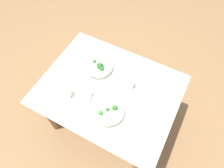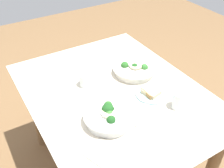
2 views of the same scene
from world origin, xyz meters
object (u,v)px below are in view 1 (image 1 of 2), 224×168
fork_by_far_bowl (144,92)px  table_knife_left (154,72)px  water_glass_center (130,84)px  water_glass_side (67,93)px  broccoli_bowl_near (99,67)px  table_knife_right (138,123)px  broccoli_bowl_far (108,111)px  bread_side_plate (87,96)px  fork_by_near_bowl (162,85)px  napkin_folded_upper (89,54)px  napkin_folded_lower (84,80)px

fork_by_far_bowl → table_knife_left: same height
water_glass_center → water_glass_side: (0.44, 0.34, 0.01)m
broccoli_bowl_near → water_glass_center: (-0.34, 0.04, 0.01)m
water_glass_center → water_glass_side: water_glass_side is taller
table_knife_right → fork_by_far_bowl: bearing=-0.4°
broccoli_bowl_far → bread_side_plate: bearing=-10.7°
bread_side_plate → fork_by_near_bowl: bread_side_plate is taller
table_knife_right → napkin_folded_upper: bearing=44.9°
water_glass_side → table_knife_left: (-0.58, -0.59, -0.05)m
table_knife_left → fork_by_near_bowl: bearing=-68.8°
broccoli_bowl_near → napkin_folded_upper: bearing=-33.1°
bread_side_plate → water_glass_side: bearing=21.5°
fork_by_far_bowl → napkin_folded_upper: (0.66, -0.15, 0.00)m
bread_side_plate → water_glass_center: water_glass_center is taller
fork_by_near_bowl → fork_by_far_bowl: bearing=76.8°
broccoli_bowl_far → water_glass_side: size_ratio=2.79×
broccoli_bowl_near → table_knife_left: 0.52m
broccoli_bowl_far → fork_by_near_bowl: (-0.30, -0.47, -0.03)m
water_glass_center → table_knife_right: bearing=127.5°
broccoli_bowl_far → napkin_folded_upper: broccoli_bowl_far is taller
broccoli_bowl_near → water_glass_side: bearing=75.3°
bread_side_plate → water_glass_side: (0.16, 0.06, 0.04)m
fork_by_near_bowl → napkin_folded_upper: 0.78m
water_glass_side → fork_by_near_bowl: (-0.69, -0.49, -0.05)m
bread_side_plate → broccoli_bowl_far: bearing=169.3°
bread_side_plate → napkin_folded_upper: bread_side_plate is taller
bread_side_plate → table_knife_right: 0.49m
water_glass_center → napkin_folded_upper: water_glass_center is taller
broccoli_bowl_near → water_glass_side: size_ratio=2.71×
fork_by_far_bowl → table_knife_right: size_ratio=0.54×
bread_side_plate → water_glass_center: 0.39m
broccoli_bowl_near → bread_side_plate: bearing=100.7°
water_glass_side → napkin_folded_upper: 0.50m
table_knife_left → fork_by_far_bowl: bearing=-117.2°
table_knife_left → napkin_folded_upper: bearing=159.8°
table_knife_left → napkin_folded_upper: (0.66, 0.10, 0.00)m
bread_side_plate → fork_by_near_bowl: size_ratio=1.70×
table_knife_right → fork_by_near_bowl: bearing=-19.9°
water_glass_side → table_knife_left: water_glass_side is taller
table_knife_left → napkin_folded_lower: bearing=-173.0°
broccoli_bowl_far → water_glass_center: (-0.05, -0.32, 0.01)m
water_glass_side → table_knife_right: water_glass_side is taller
broccoli_bowl_near → fork_by_far_bowl: 0.48m
broccoli_bowl_near → table_knife_right: broccoli_bowl_near is taller
table_knife_right → broccoli_bowl_far: bearing=84.1°
table_knife_left → napkin_folded_upper: napkin_folded_upper is taller
broccoli_bowl_near → napkin_folded_upper: (0.18, -0.12, -0.03)m
bread_side_plate → fork_by_near_bowl: bearing=-141.6°
fork_by_near_bowl → table_knife_left: size_ratio=0.49×
broccoli_bowl_far → table_knife_right: size_ratio=1.37×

